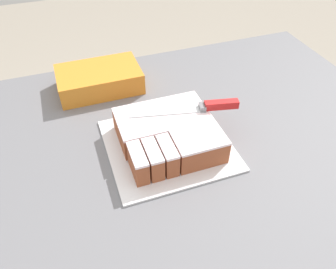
% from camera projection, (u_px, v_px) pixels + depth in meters
% --- Properties ---
extents(countertop, '(1.40, 1.10, 0.94)m').
position_uv_depth(countertop, '(180.00, 244.00, 1.20)').
color(countertop, slate).
rests_on(countertop, ground_plane).
extents(cake_board, '(0.33, 0.32, 0.01)m').
position_uv_depth(cake_board, '(168.00, 145.00, 0.90)').
color(cake_board, silver).
rests_on(cake_board, countertop).
extents(cake, '(0.25, 0.24, 0.07)m').
position_uv_depth(cake, '(169.00, 134.00, 0.88)').
color(cake, '#994C2D').
rests_on(cake, cake_board).
extents(knife, '(0.30, 0.09, 0.02)m').
position_uv_depth(knife, '(206.00, 107.00, 0.90)').
color(knife, silver).
rests_on(knife, cake).
extents(storage_box, '(0.27, 0.17, 0.07)m').
position_uv_depth(storage_box, '(99.00, 79.00, 1.09)').
color(storage_box, orange).
rests_on(storage_box, countertop).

